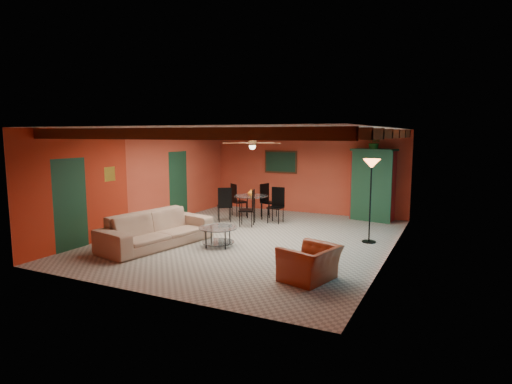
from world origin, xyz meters
The scene contains 11 objects.
room centered at (0.00, 0.11, 2.36)m, with size 6.52×8.01×2.71m.
sofa centered at (-1.71, -1.53, 0.39)m, with size 2.69×1.05×0.79m, color #92735E.
armchair centered at (2.23, -2.23, 0.31)m, with size 0.96×0.84×0.62m, color maroon.
coffee_table centered at (-0.42, -0.95, 0.23)m, with size 0.89×0.89×0.46m, color silver, non-canonical shape.
dining_table centered at (-1.05, 2.03, 0.52)m, with size 2.00×2.00×1.04m, color silver, non-canonical shape.
armoire centered at (2.20, 3.70, 1.04)m, with size 1.19×0.58×2.08m, color maroon.
floor_lamp centered at (2.65, 0.94, 1.00)m, with size 0.41×0.41×2.01m, color black, non-canonical shape.
ceiling_fan centered at (0.00, 0.00, 2.36)m, with size 1.50×1.50×0.44m, color #472614, non-canonical shape.
painting centered at (-0.90, 3.96, 1.65)m, with size 1.05×0.03×0.65m, color black.
potted_plant centered at (2.20, 3.70, 2.34)m, with size 0.47×0.40×0.52m, color #26661E.
vase centered at (-1.05, 2.03, 1.14)m, with size 0.19×0.19×0.20m, color orange.
Camera 1 is at (4.51, -9.16, 2.58)m, focal length 29.74 mm.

